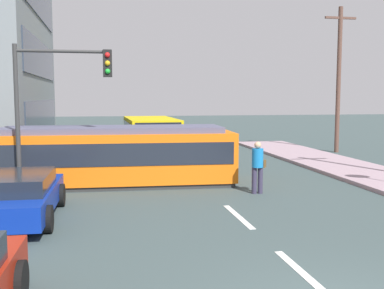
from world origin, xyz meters
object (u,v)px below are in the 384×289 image
(streetcar_tram, at_px, (114,155))
(pedestrian_crossing, at_px, (258,164))
(parked_sedan_far, at_px, (65,155))
(utility_pole_mid, at_px, (339,77))
(city_bus, at_px, (151,133))
(parked_sedan_furthest, at_px, (68,142))
(traffic_light_mast, at_px, (57,90))
(parked_sedan_mid, at_px, (17,196))

(streetcar_tram, relative_size, pedestrian_crossing, 5.06)
(parked_sedan_far, bearing_deg, utility_pole_mid, 13.45)
(city_bus, xyz_separation_m, pedestrian_crossing, (2.28, -11.08, -0.17))
(pedestrian_crossing, xyz_separation_m, parked_sedan_furthest, (-6.72, 12.26, -0.32))
(pedestrian_crossing, xyz_separation_m, parked_sedan_far, (-6.43, 6.38, -0.32))
(pedestrian_crossing, height_order, utility_pole_mid, utility_pole_mid)
(streetcar_tram, height_order, parked_sedan_far, streetcar_tram)
(streetcar_tram, xyz_separation_m, traffic_light_mast, (-1.72, -1.49, 2.24))
(parked_sedan_mid, bearing_deg, utility_pole_mid, 38.19)
(parked_sedan_furthest, bearing_deg, parked_sedan_mid, -90.96)
(parked_sedan_furthest, bearing_deg, city_bus, -14.96)
(streetcar_tram, distance_m, pedestrian_crossing, 5.07)
(parked_sedan_far, bearing_deg, parked_sedan_mid, -93.67)
(city_bus, distance_m, utility_pole_mid, 10.79)
(parked_sedan_mid, distance_m, traffic_light_mast, 4.00)
(city_bus, bearing_deg, parked_sedan_far, -131.45)
(pedestrian_crossing, bearing_deg, parked_sedan_mid, -164.47)
(city_bus, relative_size, parked_sedan_mid, 1.35)
(pedestrian_crossing, distance_m, parked_sedan_far, 9.06)
(traffic_light_mast, bearing_deg, parked_sedan_mid, -105.35)
(parked_sedan_far, relative_size, utility_pole_mid, 0.57)
(streetcar_tram, relative_size, city_bus, 1.42)
(streetcar_tram, bearing_deg, parked_sedan_mid, -119.93)
(parked_sedan_mid, relative_size, traffic_light_mast, 0.94)
(traffic_light_mast, height_order, utility_pole_mid, utility_pole_mid)
(pedestrian_crossing, bearing_deg, parked_sedan_far, 135.21)
(streetcar_tram, height_order, parked_sedan_furthest, streetcar_tram)
(parked_sedan_mid, relative_size, parked_sedan_far, 0.96)
(pedestrian_crossing, bearing_deg, streetcar_tram, 151.50)
(pedestrian_crossing, xyz_separation_m, traffic_light_mast, (-6.18, 0.93, 2.36))
(parked_sedan_furthest, bearing_deg, traffic_light_mast, -87.23)
(pedestrian_crossing, relative_size, parked_sedan_far, 0.36)
(parked_sedan_furthest, relative_size, traffic_light_mast, 0.89)
(city_bus, height_order, utility_pole_mid, utility_pole_mid)
(parked_sedan_far, bearing_deg, city_bus, 48.55)
(city_bus, xyz_separation_m, parked_sedan_mid, (-4.68, -13.01, -0.49))
(pedestrian_crossing, xyz_separation_m, parked_sedan_mid, (-6.96, -1.93, -0.32))
(parked_sedan_mid, distance_m, parked_sedan_furthest, 14.20)
(traffic_light_mast, bearing_deg, city_bus, 69.00)
(parked_sedan_far, height_order, parked_sedan_furthest, same)
(parked_sedan_mid, relative_size, utility_pole_mid, 0.55)
(parked_sedan_mid, height_order, parked_sedan_furthest, same)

